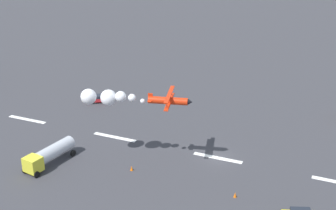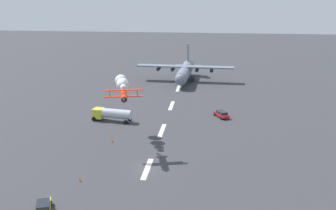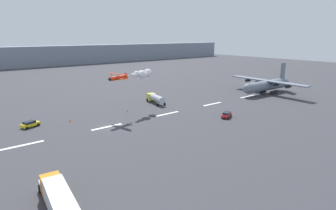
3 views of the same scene
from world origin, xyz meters
The scene contains 14 objects.
ground_plane centered at (0.00, 0.00, 0.00)m, with size 440.00×440.00×0.00m, color #38383D.
runway_stripe_3 centered at (-18.54, 0.00, 0.01)m, with size 8.00×0.90×0.01m, color white.
runway_stripe_4 centered at (0.00, 0.00, 0.01)m, with size 8.00×0.90×0.01m, color white.
runway_stripe_5 centered at (18.54, 0.00, 0.01)m, with size 8.00×0.90×0.01m, color white.
runway_stripe_6 centered at (37.08, 0.00, 0.01)m, with size 8.00×0.90×0.01m, color white.
runway_stripe_7 centered at (55.62, 0.00, 0.01)m, with size 8.00×0.90×0.01m, color white.
cargo_transport_plane centered at (64.68, -1.22, 3.30)m, with size 24.82×31.50×11.02m.
stunt_biplane_red centered at (13.81, 7.11, 10.76)m, with size 16.24×7.86×2.50m.
semi_truck_orange centered at (-20.08, -27.68, 2.12)m, with size 4.37×14.37×3.70m.
fuel_tanker_truck centered at (23.27, 12.06, 1.74)m, with size 4.17×9.34×2.90m.
followme_car_yellow centered at (28.97, -12.57, 0.81)m, with size 4.86×3.72×1.52m.
airport_staff_sedan centered at (-14.49, 11.45, 0.81)m, with size 4.59×3.17×1.52m.
traffic_cone_near centered at (-5.54, 9.58, 0.38)m, with size 0.44×0.44×0.75m, color orange.
traffic_cone_far centered at (10.80, 8.78, 0.38)m, with size 0.44×0.44×0.75m, color orange.
Camera 3 is at (-28.32, -59.22, 21.49)m, focal length 29.84 mm.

